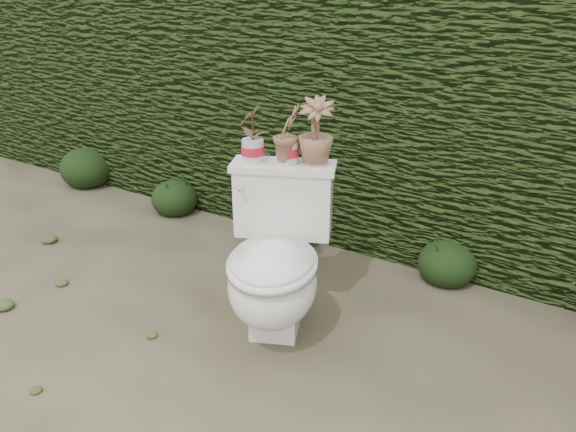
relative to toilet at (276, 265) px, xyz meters
The scene contains 10 objects.
ground 0.40m from the toilet, 79.05° to the right, with size 60.00×60.00×0.00m, color #6C664A.
hedge 1.50m from the toilet, 88.67° to the left, with size 8.00×1.00×1.60m, color #314818.
toilet is the anchor object (origin of this frame).
potted_plant_left 0.62m from the toilet, 144.44° to the left, with size 0.14×0.10×0.27m, color #3A7A26.
potted_plant_center 0.60m from the toilet, 108.26° to the left, with size 0.15×0.12×0.27m, color #3A7A26.
potted_plant_right 0.64m from the toilet, 80.79° to the left, with size 0.17×0.17×0.30m, color #3A7A26.
liriope_clump_0 2.55m from the toilet, 159.84° to the left, with size 0.42×0.42×0.33m, color black.
liriope_clump_1 1.64m from the toilet, 149.51° to the left, with size 0.33×0.33×0.27m, color black.
liriope_clump_2 0.94m from the toilet, 119.95° to the left, with size 0.43×0.43×0.35m, color black.
liriope_clump_3 1.09m from the toilet, 57.77° to the left, with size 0.33×0.33×0.26m, color black.
Camera 1 is at (1.22, -1.76, 1.64)m, focal length 35.00 mm.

